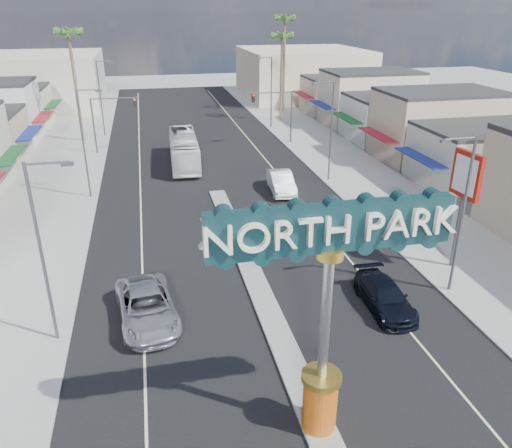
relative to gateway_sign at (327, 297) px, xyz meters
name	(u,v)px	position (x,y,z in m)	size (l,w,h in m)	color
ground	(215,189)	(0.00, 28.02, -5.93)	(160.00, 160.00, 0.00)	gray
road	(215,189)	(0.00, 28.02, -5.92)	(20.00, 120.00, 0.01)	black
median_island	(253,275)	(0.00, 12.02, -5.85)	(1.30, 30.00, 0.16)	gray
sidewalk_left	(48,200)	(-14.00, 28.02, -5.87)	(8.00, 120.00, 0.12)	gray
sidewalk_right	(362,177)	(14.00, 28.02, -5.87)	(8.00, 120.00, 0.12)	gray
storefront_row_right	(398,114)	(24.00, 41.02, -2.93)	(12.00, 42.00, 6.00)	#B7B29E
backdrop_far_left	(35,81)	(-22.00, 73.02, -1.93)	(20.00, 20.00, 8.00)	#B7B29E
backdrop_far_right	(302,73)	(22.00, 73.02, -1.93)	(20.00, 20.00, 8.00)	beige
gateway_sign	(327,297)	(0.00, 0.00, 0.00)	(8.20, 1.50, 9.15)	red
traffic_signal_left	(110,114)	(-9.18, 42.02, -1.65)	(5.09, 0.45, 6.00)	#47474C
traffic_signal_right	(276,107)	(9.18, 42.02, -1.65)	(5.09, 0.45, 6.00)	#47474C
streetlight_l_near	(44,247)	(-10.43, 8.02, -0.86)	(2.03, 0.22, 9.00)	#47474C
streetlight_l_mid	(85,139)	(-10.43, 28.02, -0.86)	(2.03, 0.22, 9.00)	#47474C
streetlight_l_far	(102,95)	(-10.43, 50.02, -0.86)	(2.03, 0.22, 9.00)	#47474C
streetlight_r_near	(461,209)	(10.43, 8.02, -0.86)	(2.03, 0.22, 9.00)	#47474C
streetlight_r_mid	(330,126)	(10.43, 28.02, -0.86)	(2.03, 0.22, 9.00)	#47474C
streetlight_r_far	(270,89)	(10.43, 50.02, -0.86)	(2.03, 0.22, 9.00)	#47474C
palm_left_far	(69,39)	(-13.00, 48.02, 5.57)	(2.60, 2.60, 13.10)	brown
palm_right_mid	(282,41)	(13.00, 54.02, 4.67)	(2.60, 2.60, 12.10)	brown
palm_right_far	(285,24)	(15.00, 60.02, 6.46)	(2.60, 2.60, 14.10)	brown
suv_left	(147,306)	(-6.26, 8.75, -5.08)	(2.80, 6.08, 1.69)	#A7A7AB
suv_right	(385,296)	(6.17, 7.20, -5.20)	(2.04, 5.02, 1.46)	black
car_parked_right	(281,182)	(5.50, 25.98, -5.05)	(1.87, 5.35, 1.76)	white
city_bus	(184,149)	(-2.00, 36.10, -4.36)	(2.63, 11.24, 3.13)	silver
bank_pylon_sign	(466,182)	(12.30, 10.54, -0.33)	(0.51, 2.28, 7.25)	#47474C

